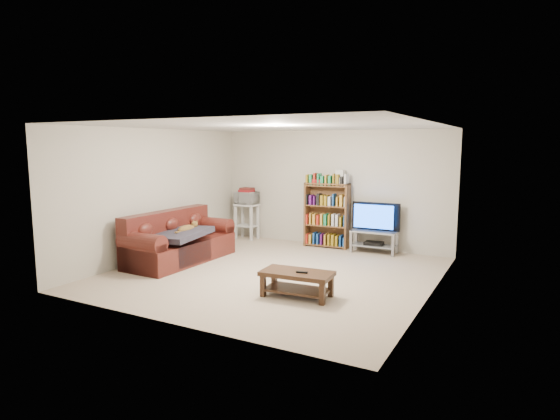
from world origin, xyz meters
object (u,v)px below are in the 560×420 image
Objects in this scene: tv_stand at (374,238)px; coffee_table at (297,279)px; sofa at (177,244)px; bookshelf at (327,214)px.

coffee_table is at bearing -94.64° from tv_stand.
sofa is 1.61× the size of bookshelf.
tv_stand is (2.98, 2.31, -0.02)m from sofa.
bookshelf is (1.95, 2.38, 0.37)m from sofa.
coffee_table is 0.77× the size of bookshelf.
sofa reaches higher than coffee_table.
sofa is 2.09× the size of coffee_table.
tv_stand is (0.15, 3.10, 0.05)m from coffee_table.
bookshelf reaches higher than coffee_table.
bookshelf reaches higher than sofa.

